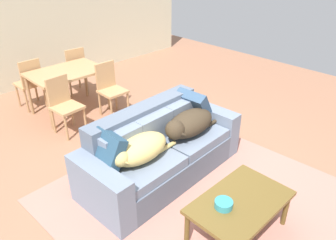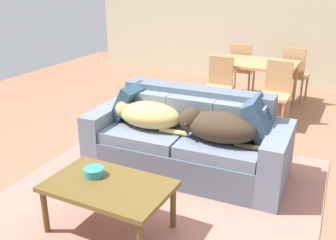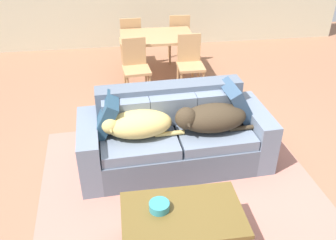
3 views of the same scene
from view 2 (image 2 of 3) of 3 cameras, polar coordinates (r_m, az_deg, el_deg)
ground_plane at (r=4.36m, az=4.91°, el=-7.42°), size 10.00×10.00×0.00m
back_partition at (r=7.73m, az=16.98°, el=14.80°), size 8.00×0.12×2.70m
area_rug at (r=3.80m, az=-2.00°, el=-11.93°), size 3.09×3.33×0.01m
couch at (r=4.24m, az=2.89°, el=-3.14°), size 2.16×0.99×0.87m
dog_on_left_cushion at (r=4.20m, az=-3.01°, el=0.78°), size 0.87×0.43×0.28m
dog_on_right_cushion at (r=3.88m, az=7.07°, el=-0.90°), size 0.93×0.43×0.31m
throw_pillow_by_left_arm at (r=4.47m, az=-5.64°, el=2.59°), size 0.31×0.42×0.43m
throw_pillow_by_right_arm at (r=3.98m, az=13.27°, el=-0.06°), size 0.37×0.47×0.46m
coffee_table at (r=3.28m, az=-8.65°, el=-9.94°), size 1.01×0.64×0.45m
bowl_on_coffee_table at (r=3.39m, az=-10.71°, el=-7.40°), size 0.17×0.17×0.07m
dining_table at (r=6.25m, az=12.73°, el=7.55°), size 1.19×0.84×0.75m
dining_chair_near_left at (r=5.86m, az=7.36°, el=5.21°), size 0.43×0.43×0.88m
dining_chair_near_right at (r=5.64m, az=15.41°, el=4.11°), size 0.40×0.40×0.90m
dining_chair_far_left at (r=6.94m, az=10.63°, el=7.60°), size 0.41×0.41×0.91m
dining_chair_far_right at (r=6.78m, az=17.87°, el=6.65°), size 0.43×0.43×0.92m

